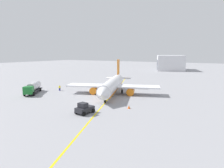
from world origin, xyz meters
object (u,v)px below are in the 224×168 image
at_px(fuel_tanker, 33,87).
at_px(airplane, 112,85).
at_px(safety_cone_nose, 129,107).
at_px(pushback_tug, 84,108).
at_px(refueling_worker, 60,88).

bearing_deg(fuel_tanker, airplane, 117.54).
height_order(fuel_tanker, safety_cone_nose, fuel_tanker).
bearing_deg(pushback_tug, fuel_tanker, -107.50).
bearing_deg(refueling_worker, airplane, 102.88).
height_order(refueling_worker, safety_cone_nose, refueling_worker).
xyz_separation_m(airplane, safety_cone_nose, (11.01, 10.55, -2.21)).
height_order(pushback_tug, safety_cone_nose, pushback_tug).
height_order(airplane, fuel_tanker, airplane).
relative_size(pushback_tug, safety_cone_nose, 5.70).
bearing_deg(pushback_tug, safety_cone_nose, 141.92).
bearing_deg(pushback_tug, airplane, -165.91).
height_order(airplane, safety_cone_nose, airplane).
distance_m(airplane, pushback_tug, 19.18).
bearing_deg(safety_cone_nose, refueling_worker, -104.78).
xyz_separation_m(fuel_tanker, refueling_worker, (-6.82, 3.69, -0.90)).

